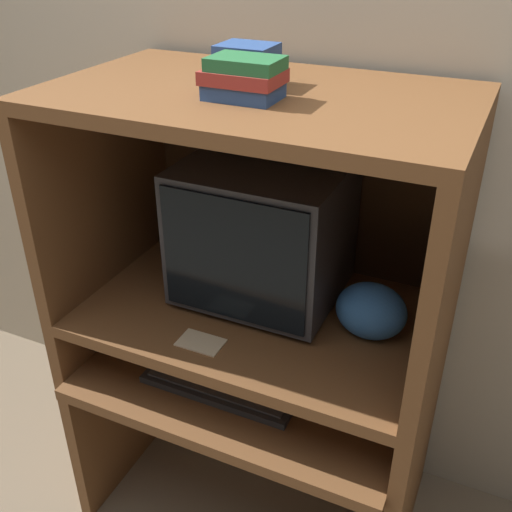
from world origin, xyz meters
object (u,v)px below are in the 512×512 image
(crt_monitor, at_px, (263,231))
(mouse, at_px, (320,412))
(storage_box, at_px, (247,64))
(keyboard, at_px, (221,385))
(snack_bag, at_px, (371,311))
(book_stack, at_px, (245,78))

(crt_monitor, bearing_deg, mouse, -38.26)
(storage_box, bearing_deg, mouse, -31.70)
(crt_monitor, xyz_separation_m, storage_box, (-0.03, -0.02, 0.46))
(keyboard, xyz_separation_m, storage_box, (-0.00, 0.20, 0.86))
(snack_bag, height_order, book_stack, book_stack)
(crt_monitor, bearing_deg, storage_box, -143.60)
(keyboard, distance_m, snack_bag, 0.48)
(book_stack, bearing_deg, crt_monitor, 97.61)
(crt_monitor, height_order, book_stack, book_stack)
(keyboard, height_order, storage_box, storage_box)
(keyboard, xyz_separation_m, mouse, (0.30, 0.01, 0.00))
(snack_bag, xyz_separation_m, storage_box, (-0.38, 0.04, 0.59))
(keyboard, bearing_deg, snack_bag, 23.14)
(crt_monitor, xyz_separation_m, snack_bag, (0.34, -0.06, -0.13))
(mouse, xyz_separation_m, snack_bag, (0.08, 0.15, 0.26))
(keyboard, height_order, snack_bag, snack_bag)
(mouse, bearing_deg, crt_monitor, 141.74)
(mouse, xyz_separation_m, storage_box, (-0.30, 0.19, 0.86))
(keyboard, distance_m, storage_box, 0.88)
(keyboard, relative_size, snack_bag, 2.40)
(keyboard, relative_size, storage_box, 3.40)
(keyboard, xyz_separation_m, book_stack, (0.05, 0.07, 0.86))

